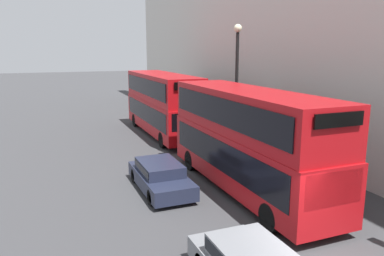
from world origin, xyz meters
TOP-DOWN VIEW (x-y plane):
  - bus_leading at (1.60, 6.39)m, footprint 2.59×10.33m
  - bus_second_in_queue at (1.60, 18.20)m, footprint 2.59×10.37m
  - car_hatchback at (-1.80, 7.85)m, footprint 1.83×4.37m
  - street_lamp at (3.77, 11.36)m, footprint 0.44×0.44m
  - pedestrian at (3.79, 12.12)m, footprint 0.36×0.36m

SIDE VIEW (x-z plane):
  - car_hatchback at x=-1.80m, z-range 0.05..1.30m
  - pedestrian at x=3.79m, z-range -0.07..1.57m
  - bus_second_in_queue at x=1.60m, z-range 0.22..4.55m
  - bus_leading at x=1.60m, z-range 0.23..4.61m
  - street_lamp at x=3.77m, z-range 0.79..8.13m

